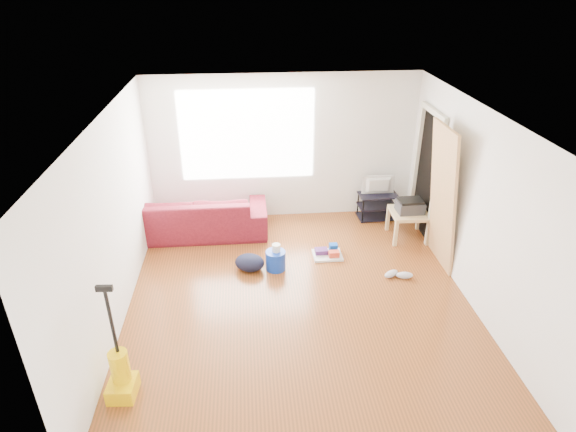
{
  "coord_description": "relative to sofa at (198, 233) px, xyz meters",
  "views": [
    {
      "loc": [
        -0.61,
        -5.19,
        3.98
      ],
      "look_at": [
        -0.09,
        0.6,
        0.95
      ],
      "focal_mm": 30.0,
      "sensor_mm": 36.0,
      "label": 1
    }
  ],
  "objects": [
    {
      "name": "sneakers",
      "position": [
        2.96,
        -1.58,
        0.05
      ],
      "size": [
        0.44,
        0.22,
        0.1
      ],
      "rotation": [
        0.0,
        0.0,
        0.07
      ],
      "color": "silver",
      "rests_on": "ground"
    },
    {
      "name": "cleaning_tray",
      "position": [
        2.06,
        -0.91,
        0.05
      ],
      "size": [
        0.44,
        0.36,
        0.16
      ],
      "rotation": [
        0.0,
        0.0,
        0.01
      ],
      "color": "silver",
      "rests_on": "ground"
    },
    {
      "name": "bucket",
      "position": [
        1.23,
        -1.19,
        0.0
      ],
      "size": [
        0.37,
        0.37,
        0.29
      ],
      "primitive_type": "cylinder",
      "rotation": [
        0.0,
        0.0,
        0.34
      ],
      "color": "#0F34AE",
      "rests_on": "ground"
    },
    {
      "name": "room",
      "position": [
        1.56,
        -1.8,
        1.25
      ],
      "size": [
        4.51,
        5.01,
        2.51
      ],
      "color": "brown",
      "rests_on": "ground"
    },
    {
      "name": "tv",
      "position": [
        3.12,
        0.27,
        0.62
      ],
      "size": [
        0.57,
        0.07,
        0.33
      ],
      "primitive_type": "imported",
      "rotation": [
        0.0,
        0.0,
        3.14
      ],
      "color": "black",
      "rests_on": "tv_stand"
    },
    {
      "name": "vacuum",
      "position": [
        -0.51,
        -3.38,
        0.25
      ],
      "size": [
        0.3,
        0.34,
        1.33
      ],
      "rotation": [
        0.0,
        0.0,
        -0.07
      ],
      "color": "#F2C102",
      "rests_on": "ground"
    },
    {
      "name": "sofa",
      "position": [
        0.0,
        0.0,
        0.0
      ],
      "size": [
        2.32,
        0.91,
        0.68
      ],
      "primitive_type": "imported",
      "rotation": [
        0.0,
        0.0,
        3.14
      ],
      "color": "#4E0D17",
      "rests_on": "ground"
    },
    {
      "name": "side_table",
      "position": [
        3.44,
        -0.45,
        0.4
      ],
      "size": [
        0.59,
        0.59,
        0.47
      ],
      "rotation": [
        0.0,
        0.0,
        -0.03
      ],
      "color": "tan",
      "rests_on": "ground"
    },
    {
      "name": "door_panel",
      "position": [
        3.62,
        -1.2,
        0.0
      ],
      "size": [
        0.26,
        0.85,
        2.11
      ],
      "primitive_type": "cube",
      "rotation": [
        0.0,
        -0.1,
        0.0
      ],
      "color": "tan",
      "rests_on": "ground"
    },
    {
      "name": "toilet_paper",
      "position": [
        1.24,
        -1.18,
        0.2
      ],
      "size": [
        0.12,
        0.12,
        0.11
      ],
      "primitive_type": "cylinder",
      "color": "silver",
      "rests_on": "bucket"
    },
    {
      "name": "tv_stand",
      "position": [
        3.12,
        0.27,
        0.24
      ],
      "size": [
        0.68,
        0.41,
        0.46
      ],
      "rotation": [
        0.0,
        0.0,
        0.05
      ],
      "color": "black",
      "rests_on": "ground"
    },
    {
      "name": "backpack",
      "position": [
        0.85,
        -1.18,
        0.0
      ],
      "size": [
        0.52,
        0.47,
        0.24
      ],
      "primitive_type": "ellipsoid",
      "rotation": [
        0.0,
        0.0,
        -0.32
      ],
      "color": "black",
      "rests_on": "ground"
    },
    {
      "name": "printer",
      "position": [
        3.44,
        -0.45,
        0.58
      ],
      "size": [
        0.42,
        0.32,
        0.22
      ],
      "rotation": [
        0.0,
        0.0,
        0.02
      ],
      "color": "#2E2D32",
      "rests_on": "side_table"
    }
  ]
}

